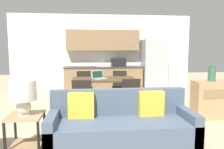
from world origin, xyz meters
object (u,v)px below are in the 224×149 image
couch (121,125)px  dining_chair_near_left (83,97)px  dining_chair_far_right (120,84)px  dining_table (104,81)px  dining_chair_far_left (84,85)px  vase (212,74)px  side_table (26,127)px  credenza (217,99)px  refrigerator (154,66)px  table_lamp (23,93)px  dining_chair_near_right (130,96)px  laptop (99,77)px

couch → dining_chair_near_left: bearing=114.7°
couch → dining_chair_far_right: 2.93m
dining_table → dining_chair_near_left: 0.99m
couch → dining_chair_far_left: (-0.60, 2.91, 0.15)m
vase → side_table: bearing=-160.8°
dining_chair_far_right → credenza: bearing=-34.9°
refrigerator → dining_chair_far_left: refrigerator is taller
dining_chair_far_left → dining_chair_near_left: (-0.00, -1.59, 0.00)m
refrigerator → table_lamp: bearing=-126.7°
credenza → dining_chair_near_right: 1.91m
refrigerator → laptop: size_ratio=4.52×
refrigerator → side_table: (-3.21, -4.29, -0.53)m
credenza → vase: (-0.16, -0.00, 0.57)m
dining_table → dining_chair_near_left: (-0.51, -0.83, -0.21)m
refrigerator → credenza: refrigerator is taller
refrigerator → dining_chair_far_right: (-1.41, -1.31, -0.42)m
credenza → dining_chair_near_right: (-1.90, 0.24, 0.08)m
table_lamp → refrigerator: bearing=53.3°
dining_chair_near_right → dining_chair_near_left: bearing=0.0°
dining_chair_far_left → dining_chair_near_right: same height
couch → dining_chair_far_left: dining_chair_far_left is taller
credenza → refrigerator: bearing=99.0°
couch → vase: (2.14, 1.15, 0.64)m
credenza → dining_chair_far_right: size_ratio=1.23×
couch → dining_chair_near_right: (0.40, 1.39, 0.15)m
couch → vase: vase is taller
couch → side_table: size_ratio=3.81×
dining_chair_near_right → dining_chair_far_right: (0.01, 1.51, 0.00)m
table_lamp → dining_chair_near_right: table_lamp is taller
vase → couch: bearing=-151.8°
refrigerator → dining_table: refrigerator is taller
side_table → table_lamp: (-0.01, -0.03, 0.50)m
refrigerator → table_lamp: refrigerator is taller
vase → dining_chair_near_right: vase is taller
refrigerator → couch: bearing=-113.4°
dining_chair_near_right → dining_chair_near_left: same height
dining_table → laptop: 0.17m
dining_table → vase: (2.24, -1.00, 0.28)m
dining_chair_near_right → dining_chair_far_right: bearing=-93.9°
table_lamp → dining_chair_far_right: 3.53m
table_lamp → laptop: size_ratio=1.24×
vase → dining_chair_far_left: bearing=147.3°
dining_chair_far_left → dining_chair_far_right: 1.01m
couch → dining_chair_near_left: (-0.61, 1.32, 0.15)m
side_table → credenza: 3.89m
credenza → couch: bearing=-153.5°
laptop → dining_chair_far_left: bearing=86.7°
dining_chair_far_right → table_lamp: bearing=-113.2°
credenza → vase: size_ratio=3.07×
vase → table_lamp: bearing=-160.5°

